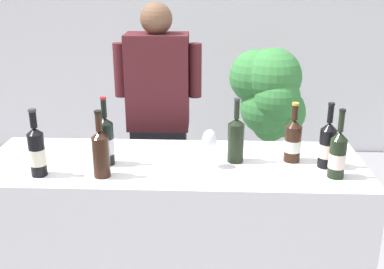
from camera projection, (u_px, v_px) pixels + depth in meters
name	position (u px, v px, depth m)	size (l,w,h in m)	color
wall_back	(193.00, 18.00, 4.62)	(8.00, 0.10, 2.80)	white
counter	(174.00, 240.00, 2.49)	(1.94, 0.65, 0.93)	white
wine_bottle_0	(293.00, 140.00, 2.31)	(0.09, 0.09, 0.31)	black
wine_bottle_1	(327.00, 145.00, 2.24)	(0.08, 0.08, 0.33)	black
wine_bottle_2	(106.00, 141.00, 2.27)	(0.08, 0.08, 0.35)	black
wine_bottle_3	(101.00, 152.00, 2.13)	(0.08, 0.08, 0.32)	black
wine_bottle_4	(37.00, 151.00, 2.15)	(0.08, 0.08, 0.33)	black
wine_bottle_5	(236.00, 139.00, 2.30)	(0.08, 0.08, 0.33)	black
wine_bottle_6	(338.00, 155.00, 2.13)	(0.08, 0.08, 0.33)	black
wine_glass	(209.00, 141.00, 2.24)	(0.07, 0.07, 0.19)	silver
person_server	(159.00, 139.00, 2.97)	(0.54, 0.24, 1.68)	black
potted_shrub	(270.00, 102.00, 3.62)	(0.62, 0.55, 1.30)	brown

